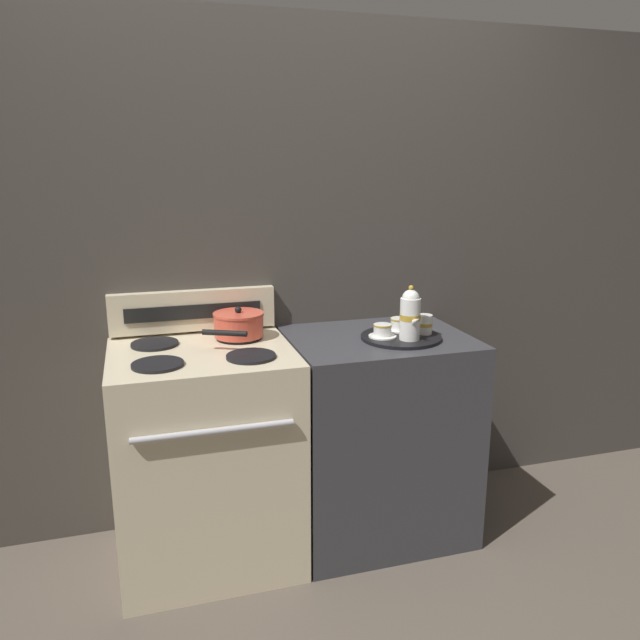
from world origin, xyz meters
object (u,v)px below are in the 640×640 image
object	(u,v)px
stove	(207,456)
teapot	(410,315)
saucepan	(238,324)
teacup_left	(399,324)
serving_tray	(401,337)
creamer_jug	(425,324)
teacup_right	(383,331)

from	to	relation	value
stove	teapot	xyz separation A→B (m)	(0.82, -0.12, 0.56)
saucepan	teapot	xyz separation A→B (m)	(0.65, -0.25, 0.06)
saucepan	teacup_left	xyz separation A→B (m)	(0.67, -0.11, -0.02)
teapot	teacup_left	bearing A→B (deg)	83.39
serving_tray	teapot	size ratio (longest dim) A/B	1.49
stove	saucepan	world-z (taller)	saucepan
creamer_jug	teacup_right	bearing A→B (deg)	178.79
teapot	creamer_jug	size ratio (longest dim) A/B	2.76
saucepan	creamer_jug	size ratio (longest dim) A/B	3.98
serving_tray	teacup_right	world-z (taller)	teacup_right
teacup_right	creamer_jug	xyz separation A→B (m)	(0.19, -0.00, 0.01)
stove	creamer_jug	size ratio (longest dim) A/B	11.19
teacup_left	creamer_jug	xyz separation A→B (m)	(0.08, -0.08, 0.01)
teacup_left	creamer_jug	distance (m)	0.11
stove	creamer_jug	world-z (taller)	creamer_jug
teacup_right	creamer_jug	distance (m)	0.19
stove	serving_tray	size ratio (longest dim) A/B	2.72
teacup_left	stove	bearing A→B (deg)	-178.66
teacup_right	saucepan	bearing A→B (deg)	161.55
serving_tray	creamer_jug	xyz separation A→B (m)	(0.11, -0.00, 0.05)
saucepan	creamer_jug	world-z (taller)	saucepan
teacup_right	creamer_jug	world-z (taller)	creamer_jug
creamer_jug	teacup_left	bearing A→B (deg)	135.38
stove	teapot	bearing A→B (deg)	-8.41
serving_tray	teapot	bearing A→B (deg)	-81.80
serving_tray	creamer_jug	world-z (taller)	creamer_jug
serving_tray	saucepan	bearing A→B (deg)	163.46
saucepan	creamer_jug	distance (m)	0.77
stove	teacup_right	bearing A→B (deg)	-4.34
stove	serving_tray	xyz separation A→B (m)	(0.81, -0.06, 0.45)
stove	teapot	distance (m)	1.00
teapot	teacup_right	size ratio (longest dim) A/B	1.96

